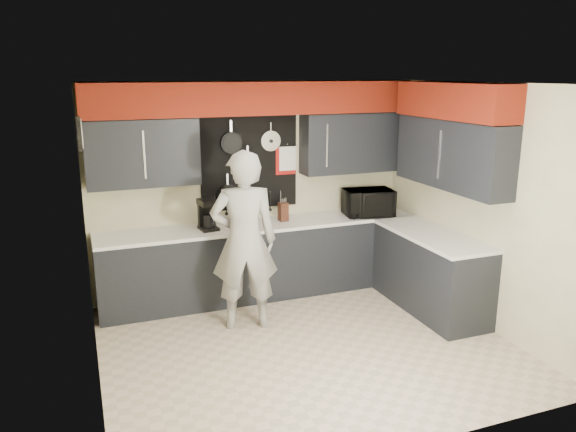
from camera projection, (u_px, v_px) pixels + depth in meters
name	position (u px, v px, depth m)	size (l,w,h in m)	color
ground	(306.00, 345.00, 5.71)	(4.00, 4.00, 0.00)	beige
back_wall_assembly	(257.00, 132.00, 6.66)	(4.00, 0.36, 2.60)	beige
right_wall_assembly	(456.00, 144.00, 6.10)	(0.36, 3.50, 2.60)	beige
left_wall_assembly	(88.00, 240.00, 4.71)	(0.05, 3.50, 2.60)	beige
base_cabinets	(308.00, 263.00, 6.79)	(3.95, 2.20, 0.92)	black
microwave	(368.00, 202.00, 7.14)	(0.60, 0.41, 0.33)	black
knife_block	(283.00, 212.00, 6.88)	(0.10, 0.10, 0.23)	#361B11
utensil_crock	(242.00, 219.00, 6.69)	(0.13, 0.13, 0.16)	silver
coffee_maker	(208.00, 214.00, 6.50)	(0.23, 0.26, 0.36)	black
person	(244.00, 241.00, 5.92)	(0.71, 0.47, 1.94)	#989896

